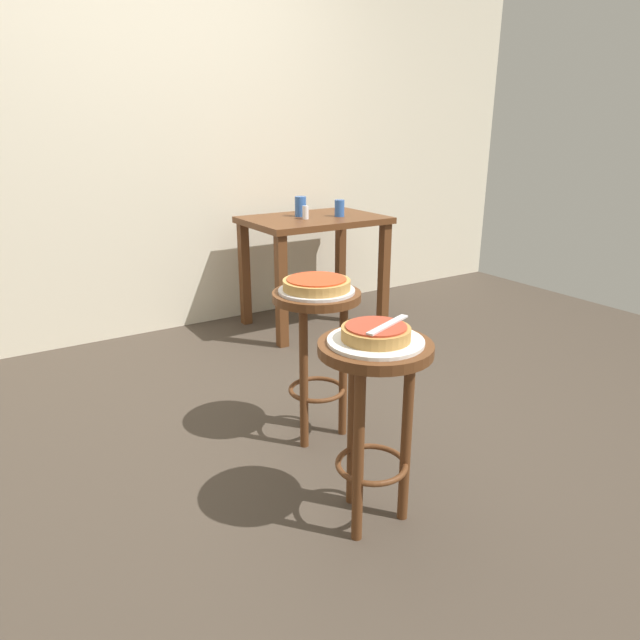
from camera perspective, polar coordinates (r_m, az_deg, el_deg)
ground_plane at (r=2.65m, az=-3.79°, el=-10.70°), size 6.00×6.00×0.00m
back_wall at (r=3.84m, az=-17.10°, el=21.00°), size 6.00×0.10×3.00m
stool_foreground at (r=1.86m, az=5.42°, el=-7.32°), size 0.37×0.37×0.66m
serving_plate_foreground at (r=1.79m, az=5.60°, el=-2.12°), size 0.31×0.31×0.01m
pizza_foreground at (r=1.78m, az=5.63°, el=-1.26°), size 0.22×0.22×0.05m
stool_middle at (r=2.39m, az=-0.34°, el=-1.22°), size 0.37×0.37×0.66m
serving_plate_middle at (r=2.33m, az=-0.34°, el=2.96°), size 0.32×0.32×0.01m
pizza_middle at (r=2.32m, az=-0.35°, el=3.64°), size 0.28×0.28×0.05m
dining_table at (r=3.81m, az=-0.61°, el=8.27°), size 0.89×0.62×0.74m
cup_near_edge at (r=3.81m, az=1.97°, el=11.15°), size 0.06×0.06×0.11m
cup_far_edge at (r=3.81m, az=-1.97°, el=11.31°), size 0.07×0.07×0.13m
condiment_shaker at (r=3.70m, az=-1.46°, el=10.73°), size 0.04×0.04×0.08m
pizza_server_knife at (r=1.77m, az=6.82°, el=-0.46°), size 0.21×0.10×0.01m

